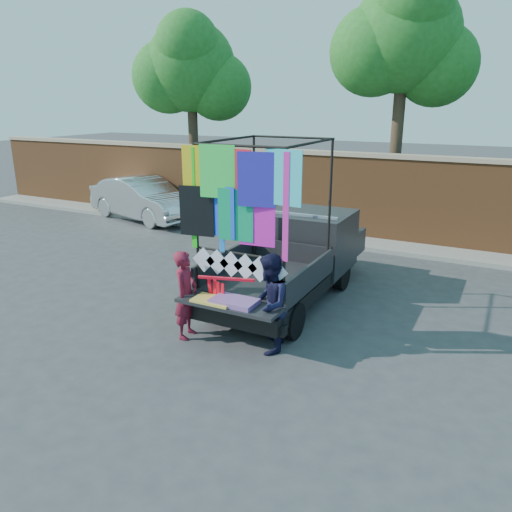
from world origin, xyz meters
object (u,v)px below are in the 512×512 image
at_px(pickup_truck, 299,255).
at_px(man, 270,304).
at_px(sedan, 143,199).
at_px(woman, 186,295).

distance_m(pickup_truck, man, 2.81).
bearing_deg(man, pickup_truck, 175.13).
xyz_separation_m(sedan, woman, (6.76, -7.01, 0.05)).
height_order(pickup_truck, woman, pickup_truck).
distance_m(sedan, woman, 9.74).
relative_size(sedan, man, 2.67).
bearing_deg(pickup_truck, man, -77.10).
bearing_deg(woman, pickup_truck, -26.90).
distance_m(woman, man, 1.55).
distance_m(sedan, man, 10.74).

